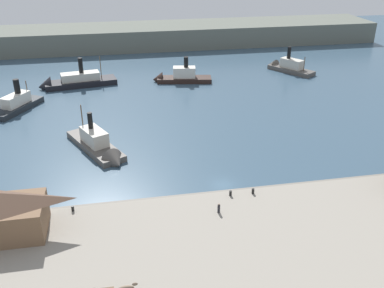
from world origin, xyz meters
name	(u,v)px	position (x,y,z in m)	size (l,w,h in m)	color
ground_plane	(223,185)	(0.00, 0.00, 0.00)	(320.00, 320.00, 0.00)	#385166
quay_promenade	(264,266)	(0.00, -22.00, 0.60)	(110.00, 36.00, 1.20)	gray
seawall_edge	(228,193)	(0.00, -3.60, 0.50)	(110.00, 0.80, 1.00)	slate
pedestrian_by_tram	(219,208)	(-3.24, -9.76, 1.97)	(0.42, 0.42, 1.68)	#232328
mooring_post_center_east	(230,193)	(-0.15, -5.43, 1.65)	(0.44, 0.44, 0.90)	black
mooring_post_west	(73,209)	(-25.67, -5.10, 1.65)	(0.44, 0.44, 0.90)	black
mooring_post_center_west	(253,191)	(3.73, -5.50, 1.65)	(0.44, 0.44, 0.90)	black
ferry_moored_west	(286,67)	(38.45, 65.88, 1.43)	(13.07, 16.65, 9.58)	#514C47
ferry_outer_harbor	(100,147)	(-21.58, 16.98, 1.29)	(13.04, 20.02, 9.77)	#514C47
ferry_mid_harbor	(178,77)	(1.55, 61.04, 1.45)	(18.32, 7.79, 9.23)	black
ferry_departing_north	(71,82)	(-29.97, 62.26, 1.37)	(23.03, 9.46, 10.24)	black
ferry_approaching_west	(12,107)	(-43.30, 43.82, 1.50)	(12.41, 16.81, 9.28)	#23282D
far_headland	(155,36)	(0.00, 110.00, 4.00)	(180.00, 24.00, 8.00)	#60665B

